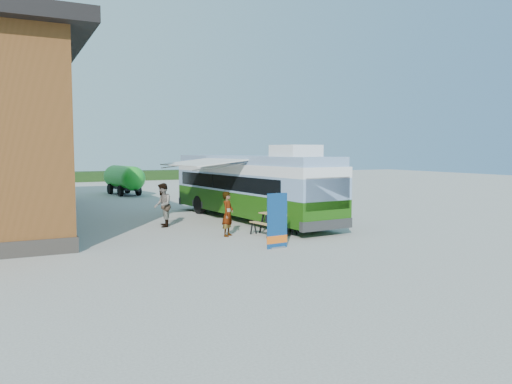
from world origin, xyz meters
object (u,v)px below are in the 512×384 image
bus (251,185)px  slurry_tanker (124,178)px  person_a (228,214)px  picnic_table (274,219)px  banner (277,226)px  person_b (163,205)px

bus → slurry_tanker: (-2.51, 16.00, -0.42)m
bus → person_a: 4.51m
person_a → picnic_table: bearing=-60.5°
bus → banner: (-2.14, -6.40, -0.89)m
person_a → slurry_tanker: size_ratio=0.30×
person_a → person_b: person_b is taller
banner → picnic_table: bearing=58.5°
bus → slurry_tanker: size_ratio=1.99×
bus → picnic_table: 4.25m
slurry_tanker → banner: bearing=-97.1°
picnic_table → person_a: person_a is taller
bus → person_b: bearing=178.1°
person_b → slurry_tanker: size_ratio=0.32×
person_b → person_a: bearing=41.3°
person_b → slurry_tanker: (1.73, 16.27, 0.29)m
picnic_table → person_b: (-3.27, 3.74, 0.32)m
banner → slurry_tanker: size_ratio=0.32×
picnic_table → person_b: person_b is taller
picnic_table → slurry_tanker: (-1.54, 20.01, 0.61)m
banner → slurry_tanker: (-0.37, 22.40, 0.47)m
banner → person_a: bearing=95.1°
picnic_table → banner: bearing=-125.1°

